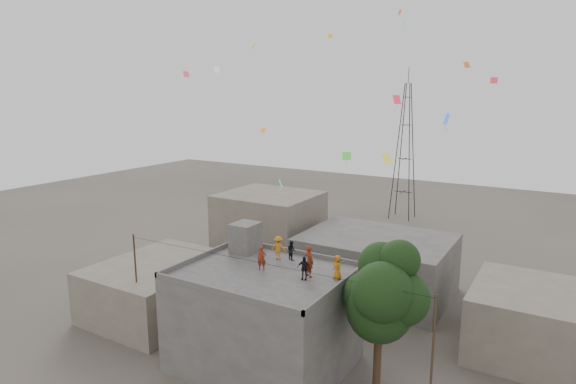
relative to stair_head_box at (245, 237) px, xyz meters
The scene contains 18 objects.
ground 8.21m from the stair_head_box, 39.09° to the right, with size 140.00×140.00×0.00m, color #433E37.
main_building 5.78m from the stair_head_box, 39.09° to the right, with size 10.00×8.00×6.10m.
parapet 4.21m from the stair_head_box, 39.09° to the right, with size 10.00×8.00×0.30m.
stair_head_box is the anchor object (origin of this frame).
neighbor_west 9.34m from the stair_head_box, behind, with size 8.00×10.00×4.00m, color #685F52.
neighbor_north 13.35m from the stair_head_box, 65.48° to the left, with size 12.00×9.00×5.00m, color #4F4C49.
neighbor_northwest 15.45m from the stair_head_box, 116.91° to the left, with size 9.00×8.00×7.00m, color #685F52.
neighbor_east 19.35m from the stair_head_box, 23.28° to the left, with size 7.00×8.00×4.40m, color #685F52.
tree 10.80m from the stair_head_box, 10.74° to the right, with size 4.90×4.60×9.10m.
utility_line 6.26m from the stair_head_box, 46.14° to the right, with size 20.12×0.62×7.40m.
transmission_tower 37.46m from the stair_head_box, 91.23° to the left, with size 2.97×2.97×20.01m.
person_red_adult 6.15m from the stair_head_box, 16.87° to the right, with size 0.69×0.45×1.88m, color maroon.
person_orange_child 7.62m from the stair_head_box, ahead, with size 0.71×0.46×1.44m, color #BB6D15.
person_dark_child 3.52m from the stair_head_box, ahead, with size 0.61×0.47×1.25m, color black.
person_dark_adult 6.34m from the stair_head_box, 22.03° to the right, with size 0.82×0.34×1.39m, color black.
person_orange_adult 2.76m from the stair_head_box, ahead, with size 1.00×0.57×1.54m, color #C87516.
person_red_child 3.76m from the stair_head_box, 38.89° to the right, with size 0.54×0.36×1.49m, color maroon.
kites 11.31m from the stair_head_box, 40.86° to the left, with size 22.74×19.36×12.94m.
Camera 1 is at (15.37, -22.82, 16.70)m, focal length 30.00 mm.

